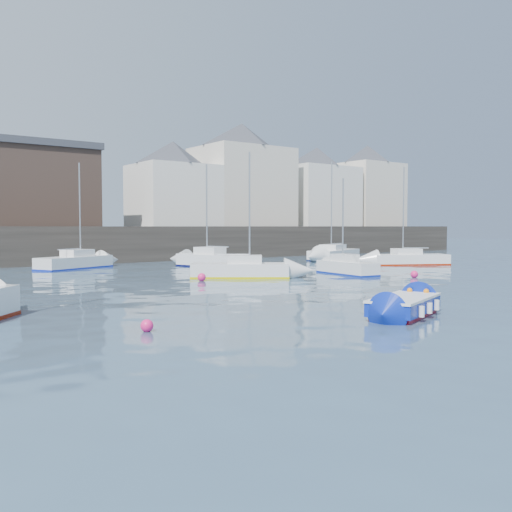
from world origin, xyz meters
TOP-DOWN VIEW (x-y plane):
  - water at (0.00, 0.00)m, footprint 220.00×220.00m
  - quay_wall at (0.00, 35.00)m, footprint 90.00×5.00m
  - land_strip at (0.00, 53.00)m, footprint 90.00×32.00m
  - bldg_east_a at (20.00, 42.00)m, footprint 13.36×13.36m
  - bldg_east_b at (31.00, 41.50)m, footprint 11.88×11.88m
  - bldg_east_c at (40.00, 41.50)m, footprint 11.14×11.14m
  - bldg_east_d at (11.00, 41.50)m, footprint 11.14×11.14m
  - blue_dinghy at (-1.93, 0.99)m, footprint 3.82×2.69m
  - sailboat_b at (1.83, 16.04)m, footprint 5.68×4.81m
  - sailboat_c at (8.47, 13.96)m, footprint 2.02×4.72m
  - sailboat_d at (18.91, 17.47)m, footprint 6.16×4.44m
  - sailboat_f at (5.15, 24.48)m, footprint 3.48×6.13m
  - sailboat_g at (19.15, 26.13)m, footprint 7.25×4.69m
  - sailboat_h at (-3.61, 28.87)m, footprint 6.09×4.21m
  - buoy_near at (-10.05, 3.57)m, footprint 0.37×0.37m
  - buoy_mid at (10.05, 10.01)m, footprint 0.44×0.44m
  - buoy_far at (-1.04, 15.65)m, footprint 0.46×0.46m

SIDE VIEW (x-z plane):
  - water at x=0.00m, z-range 0.00..0.00m
  - buoy_near at x=-10.05m, z-range -0.19..0.19m
  - buoy_mid at x=10.05m, z-range -0.22..0.22m
  - buoy_far at x=-1.04m, z-range -0.23..0.23m
  - blue_dinghy at x=-1.93m, z-range 0.04..0.71m
  - sailboat_c at x=8.47m, z-range -2.55..3.47m
  - sailboat_d at x=18.91m, z-range -3.34..4.26m
  - sailboat_b at x=1.83m, z-range -3.19..4.14m
  - sailboat_h at x=-3.61m, z-range -3.27..4.26m
  - sailboat_g at x=19.15m, z-range -3.89..4.88m
  - sailboat_f at x=5.15m, z-range -3.26..4.33m
  - land_strip at x=0.00m, z-range 0.00..2.80m
  - quay_wall at x=0.00m, z-range 0.00..3.00m
  - bldg_east_d at x=11.00m, z-range 2.89..11.84m
  - bldg_east_b at x=31.00m, z-range 2.89..12.84m
  - bldg_east_c at x=40.00m, z-range 2.90..13.85m
  - bldg_east_a at x=20.00m, z-range 2.91..14.71m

